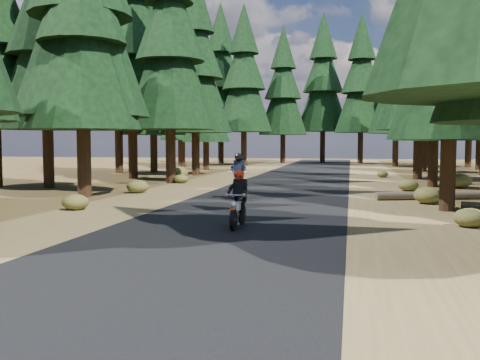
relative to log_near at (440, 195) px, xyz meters
name	(u,v)px	position (x,y,z in m)	size (l,w,h in m)	color
ground	(228,227)	(-6.39, -7.98, -0.16)	(120.00, 120.00, 0.00)	#443518
road	(260,204)	(-6.39, -2.98, -0.15)	(6.00, 100.00, 0.01)	black
shoulder_l	(136,202)	(-10.99, -2.98, -0.16)	(3.20, 100.00, 0.01)	brown
shoulder_r	(397,208)	(-1.79, -2.98, -0.16)	(3.20, 100.00, 0.01)	brown
pine_forest	(303,52)	(-6.41, 13.06, 7.73)	(34.59, 55.08, 16.32)	black
log_near	(440,195)	(0.00, 0.00, 0.00)	(0.32, 0.32, 5.01)	#4C4233
understory_shrubs	(292,190)	(-5.61, -0.11, 0.13)	(16.38, 30.68, 0.70)	#474C1E
rider_lead	(238,209)	(-6.11, -8.11, 0.33)	(0.50, 1.62, 1.45)	white
rider_follow	(238,184)	(-7.49, -1.47, 0.43)	(0.91, 2.03, 1.75)	#9C130A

